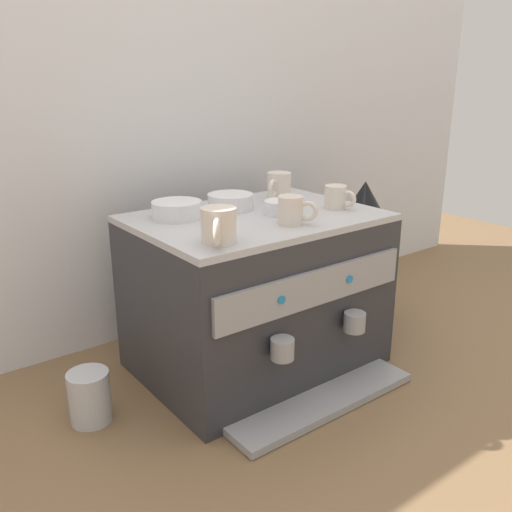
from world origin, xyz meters
TOP-DOWN VIEW (x-y plane):
  - ground_plane at (0.00, 0.00)m, footprint 4.00×4.00m
  - tiled_backsplash_wall at (0.00, 0.39)m, footprint 2.80×0.03m
  - espresso_machine at (0.00, -0.00)m, footprint 0.63×0.57m
  - ceramic_cup_0 at (0.22, -0.08)m, footprint 0.06×0.09m
  - ceramic_cup_1 at (-0.22, -0.16)m, footprint 0.09×0.11m
  - ceramic_cup_2 at (0.16, 0.11)m, footprint 0.11×0.08m
  - ceramic_cup_3 at (0.01, -0.13)m, footprint 0.08×0.09m
  - ceramic_bowl_0 at (0.06, -0.04)m, footprint 0.09×0.09m
  - ceramic_bowl_1 at (-0.02, 0.09)m, footprint 0.13×0.13m
  - ceramic_bowl_2 at (-0.18, 0.10)m, footprint 0.13×0.13m
  - coffee_grinder at (0.47, 0.04)m, footprint 0.16×0.16m
  - milk_pitcher at (-0.48, 0.02)m, footprint 0.10×0.10m

SIDE VIEW (x-z plane):
  - ground_plane at x=0.00m, z-range 0.00..0.00m
  - milk_pitcher at x=-0.48m, z-range 0.00..0.13m
  - espresso_machine at x=0.00m, z-range 0.00..0.44m
  - coffee_grinder at x=0.47m, z-range 0.00..0.47m
  - ceramic_bowl_0 at x=0.06m, z-range 0.44..0.47m
  - ceramic_bowl_1 at x=-0.02m, z-range 0.44..0.48m
  - ceramic_bowl_2 at x=-0.18m, z-range 0.44..0.48m
  - ceramic_cup_0 at x=0.22m, z-range 0.44..0.50m
  - ceramic_cup_3 at x=0.01m, z-range 0.44..0.51m
  - ceramic_cup_1 at x=-0.22m, z-range 0.44..0.52m
  - ceramic_cup_2 at x=0.16m, z-range 0.44..0.52m
  - tiled_backsplash_wall at x=0.00m, z-range 0.00..1.16m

